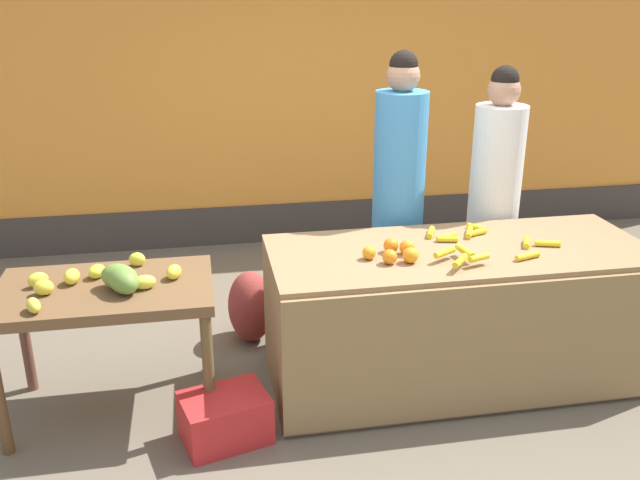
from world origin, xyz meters
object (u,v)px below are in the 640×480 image
(produce_sack, at_px, (251,306))
(vendor_woman_white_shirt, at_px, (494,200))
(vendor_woman_blue_shirt, at_px, (398,196))
(produce_crate, at_px, (225,418))

(produce_sack, bearing_deg, vendor_woman_white_shirt, -0.95)
(vendor_woman_blue_shirt, height_order, vendor_woman_white_shirt, vendor_woman_blue_shirt)
(vendor_woman_white_shirt, relative_size, produce_crate, 4.08)
(vendor_woman_blue_shirt, bearing_deg, produce_sack, -179.36)
(vendor_woman_white_shirt, bearing_deg, vendor_woman_blue_shirt, 176.64)
(vendor_woman_blue_shirt, bearing_deg, produce_crate, -138.85)
(vendor_woman_blue_shirt, relative_size, vendor_woman_white_shirt, 1.06)
(vendor_woman_white_shirt, distance_m, produce_crate, 2.29)
(vendor_woman_blue_shirt, height_order, produce_crate, vendor_woman_blue_shirt)
(vendor_woman_white_shirt, xyz_separation_m, produce_sack, (-1.66, 0.03, -0.66))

